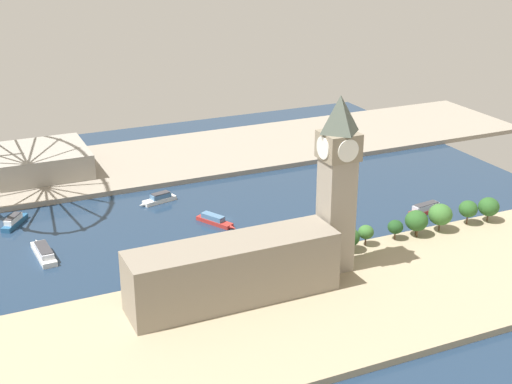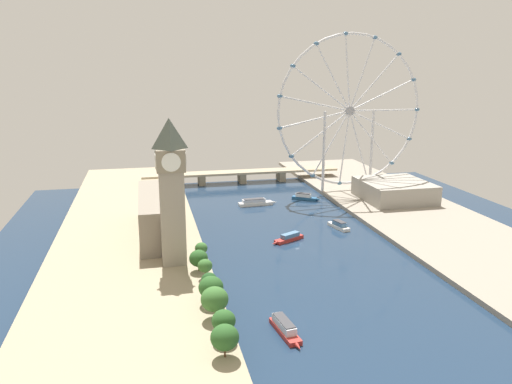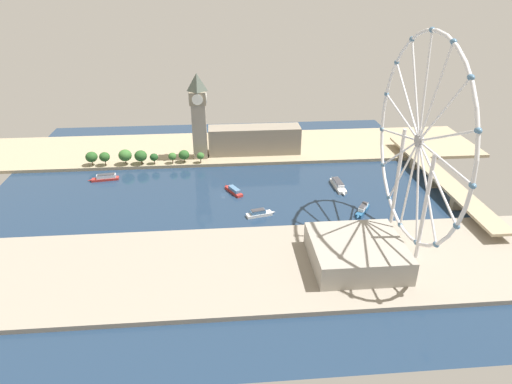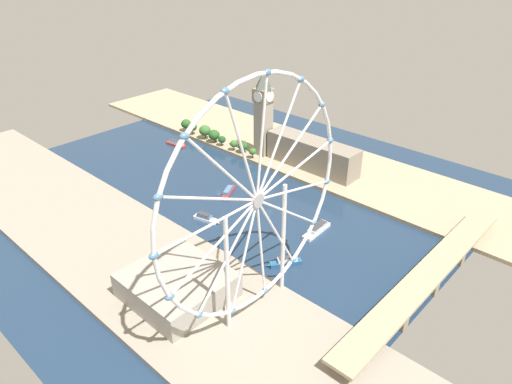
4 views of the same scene
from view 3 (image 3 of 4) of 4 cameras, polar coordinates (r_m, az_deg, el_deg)
ground_plane at (r=369.18m, az=-4.14°, el=-0.33°), size 376.84×376.84×0.00m
riverbank_left at (r=463.50m, az=-4.42°, el=5.54°), size 90.00×520.00×3.00m
riverbank_right at (r=279.58m, az=-3.71°, el=-9.55°), size 90.00×520.00×3.00m
clock_tower at (r=425.44m, az=-7.24°, el=9.61°), size 15.99×15.99×79.51m
parliament_block at (r=442.24m, az=-0.20°, el=6.59°), size 22.00×88.23×26.03m
tree_row_embankment at (r=430.51m, az=-14.81°, el=4.41°), size 11.97×107.80×14.25m
ferris_wheel at (r=291.58m, az=19.80°, el=5.96°), size 129.47×3.20×133.22m
riverside_hall at (r=283.43m, az=12.54°, el=-7.43°), size 51.58×54.97×15.09m
river_bridge at (r=408.46m, az=22.08°, el=1.72°), size 188.84×17.23×10.95m
tour_boat_0 at (r=413.97m, az=-18.46°, el=1.73°), size 8.51×26.64×5.56m
tour_boat_1 at (r=385.56m, az=10.32°, el=0.88°), size 32.04×8.29×5.56m
tour_boat_2 at (r=371.29m, az=-2.83°, el=0.21°), size 24.05×14.96×4.80m
tour_boat_3 at (r=336.04m, az=0.42°, el=-2.69°), size 10.03×22.81×5.39m
tour_boat_4 at (r=350.16m, az=13.25°, el=-2.16°), size 22.37×16.84×5.74m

